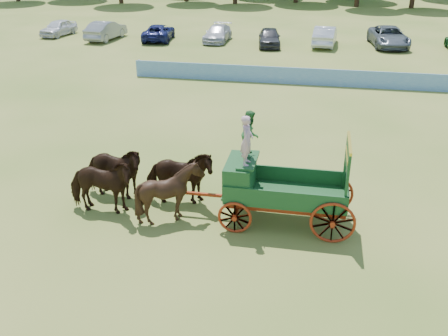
% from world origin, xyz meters
% --- Properties ---
extents(ground, '(160.00, 160.00, 0.00)m').
position_xyz_m(ground, '(0.00, 0.00, 0.00)').
color(ground, olive).
rests_on(ground, ground).
extents(horse_lead_left, '(2.42, 1.17, 2.02)m').
position_xyz_m(horse_lead_left, '(-8.98, 0.77, 1.01)').
color(horse_lead_left, black).
rests_on(horse_lead_left, ground).
extents(horse_lead_right, '(2.47, 1.27, 2.02)m').
position_xyz_m(horse_lead_right, '(-8.98, 1.87, 1.01)').
color(horse_lead_right, black).
rests_on(horse_lead_right, ground).
extents(horse_wheel_left, '(2.14, 1.98, 2.02)m').
position_xyz_m(horse_wheel_left, '(-6.58, 0.77, 1.01)').
color(horse_wheel_left, black).
rests_on(horse_wheel_left, ground).
extents(horse_wheel_right, '(2.52, 1.42, 2.02)m').
position_xyz_m(horse_wheel_right, '(-6.58, 1.87, 1.01)').
color(horse_wheel_right, black).
rests_on(horse_wheel_right, ground).
extents(farm_dray, '(5.99, 2.00, 3.72)m').
position_xyz_m(farm_dray, '(-3.61, 1.34, 1.61)').
color(farm_dray, '#9F2C0F').
rests_on(farm_dray, ground).
extents(sponsor_banner, '(26.00, 0.08, 1.05)m').
position_xyz_m(sponsor_banner, '(-1.00, 18.00, 0.53)').
color(sponsor_banner, '#206FB2').
rests_on(sponsor_banner, ground).
extents(parked_cars, '(41.70, 7.20, 1.62)m').
position_xyz_m(parked_cars, '(-5.49, 30.21, 0.75)').
color(parked_cars, silver).
rests_on(parked_cars, ground).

